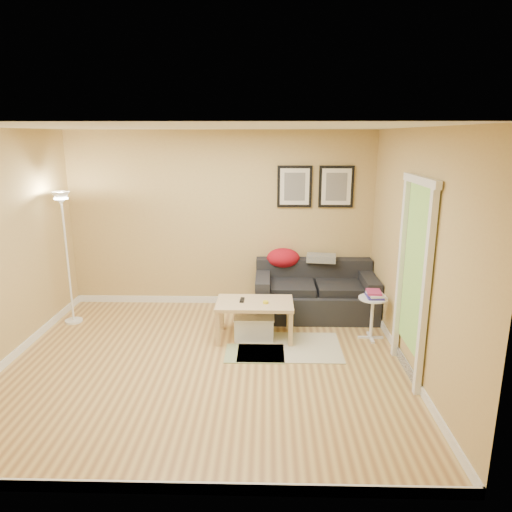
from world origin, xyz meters
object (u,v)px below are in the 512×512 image
storage_bin (254,326)px  coffee_table (255,320)px  side_table (372,318)px  floor_lamp (68,262)px  sofa (315,290)px  book_stack (375,294)px

storage_bin → coffee_table: bearing=72.1°
side_table → floor_lamp: floor_lamp is taller
storage_bin → floor_lamp: (-2.53, 0.47, 0.71)m
coffee_table → storage_bin: size_ratio=1.91×
sofa → storage_bin: bearing=-136.1°
coffee_table → book_stack: (1.50, 0.02, 0.35)m
storage_bin → floor_lamp: size_ratio=0.28×
book_stack → storage_bin: bearing=-160.9°
sofa → side_table: size_ratio=3.08×
coffee_table → sofa: bearing=36.7°
sofa → book_stack: (0.66, -0.78, 0.22)m
coffee_table → floor_lamp: 2.65m
side_table → book_stack: bearing=37.8°
side_table → floor_lamp: bearing=173.7°
side_table → book_stack: (0.02, 0.01, 0.32)m
storage_bin → book_stack: (1.51, 0.03, 0.44)m
sofa → side_table: 1.03m
side_table → storage_bin: bearing=-179.2°
book_stack → coffee_table: bearing=-161.5°
coffee_table → side_table: 1.48m
storage_bin → floor_lamp: 2.67m
floor_lamp → storage_bin: bearing=-10.4°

